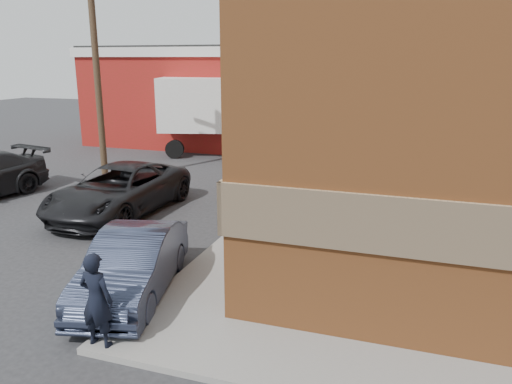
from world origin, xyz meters
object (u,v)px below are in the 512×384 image
Objects in this scene: suv_a at (119,190)px; box_truck at (236,111)px; warehouse at (235,95)px; utility_pole at (96,63)px; man at (96,300)px; sedan at (133,264)px.

suv_a is 10.88m from box_truck.
utility_pole is (-1.50, -11.00, 1.93)m from warehouse.
box_truck is at bearing 91.18° from suv_a.
warehouse reaches higher than suv_a.
box_truck is (3.04, 7.21, -2.45)m from utility_pole.
box_truck is (-4.26, 17.76, 1.33)m from man.
suv_a is (1.58, -14.56, -2.02)m from warehouse.
utility_pole is 8.20m from box_truck.
utility_pole is 13.37m from man.
sedan is (6.70, -8.50, -4.05)m from utility_pole.
warehouse is at bearing 97.13° from suv_a.
sedan is at bearing -51.75° from utility_pole.
man is (5.80, -21.55, -1.85)m from warehouse.
warehouse reaches higher than man.
utility_pole is 11.56m from sedan.
man is at bearing -57.98° from suv_a.
suv_a is at bearing -49.12° from utility_pole.
utility_pole is at bearing 113.89° from sedan.
warehouse is at bearing 96.35° from box_truck.
utility_pole reaches higher than sedan.
utility_pole is at bearing 131.79° from suv_a.
warehouse is 1.81× the size of utility_pole.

